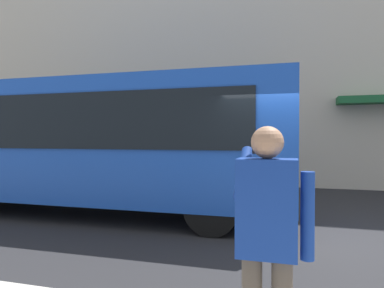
% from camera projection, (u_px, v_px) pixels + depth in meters
% --- Properties ---
extents(ground_plane, '(60.00, 60.00, 0.00)m').
position_uv_depth(ground_plane, '(296.00, 235.00, 6.48)').
color(ground_plane, '#232326').
extents(building_facade_far, '(28.00, 1.55, 12.00)m').
position_uv_depth(building_facade_far, '(297.00, 21.00, 12.90)').
color(building_facade_far, beige).
rests_on(building_facade_far, ground_plane).
extents(red_bus, '(9.05, 2.54, 3.08)m').
position_uv_depth(red_bus, '(96.00, 141.00, 8.26)').
color(red_bus, '#1947AD').
rests_on(red_bus, ground_plane).
extents(pedestrian_photographer, '(0.53, 0.52, 1.70)m').
position_uv_depth(pedestrian_photographer, '(268.00, 231.00, 2.40)').
color(pedestrian_photographer, '#4C4238').
rests_on(pedestrian_photographer, sidewalk_curb).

